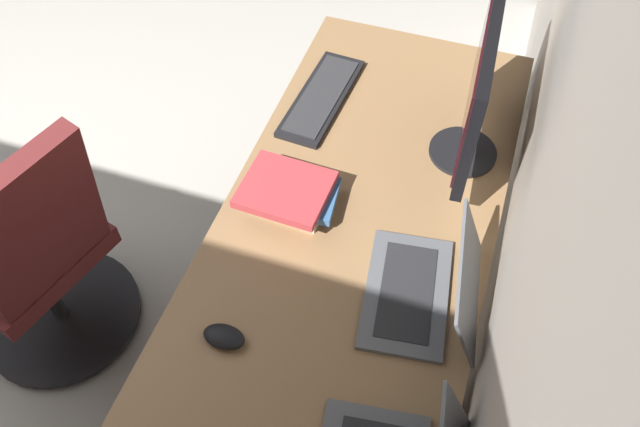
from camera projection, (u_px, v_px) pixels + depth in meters
wall_back at (597, 76)px, 1.26m from camera, size 4.45×0.10×2.60m
desk at (338, 283)px, 1.71m from camera, size 2.04×0.74×0.73m
drawer_pedestal at (314, 426)px, 1.79m from camera, size 0.40×0.51×0.69m
monitor_primary at (479, 84)px, 1.70m from camera, size 0.57×0.20×0.46m
laptop_left at (431, 288)px, 1.57m from camera, size 0.38×0.32×0.20m
keyboard_main at (321, 97)px, 2.04m from camera, size 0.43×0.17×0.02m
mouse_main at (224, 337)px, 1.52m from camera, size 0.06×0.10×0.03m
book_stack_near at (290, 193)px, 1.76m from camera, size 0.22×0.27×0.08m
office_chair at (37, 262)px, 2.00m from camera, size 0.56×0.60×0.97m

